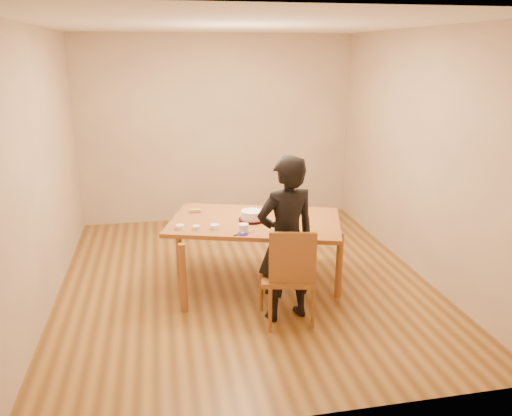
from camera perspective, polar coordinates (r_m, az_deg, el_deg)
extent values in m
cube|color=brown|center=(5.66, -1.35, -8.19)|extent=(4.00, 4.50, 0.00)
cube|color=silver|center=(5.11, -1.58, 20.27)|extent=(4.00, 4.50, 0.00)
cube|color=tan|center=(7.41, -4.41, 8.88)|extent=(4.00, 0.00, 2.70)
cube|color=tan|center=(5.28, -23.45, 3.98)|extent=(0.00, 4.50, 2.70)
cube|color=tan|center=(5.88, 18.22, 5.82)|extent=(0.00, 4.50, 2.70)
cube|color=brown|center=(5.26, -0.10, -1.60)|extent=(2.00, 1.53, 0.04)
cube|color=brown|center=(4.70, 3.52, -7.76)|extent=(0.56, 0.56, 0.04)
cylinder|color=red|center=(5.23, -0.46, -1.34)|extent=(0.28, 0.28, 0.02)
cylinder|color=white|center=(5.22, -0.46, -0.83)|extent=(0.24, 0.24, 0.08)
ellipsoid|color=white|center=(5.20, -0.46, -0.30)|extent=(0.23, 0.23, 0.03)
cylinder|color=white|center=(4.89, -1.43, -2.33)|extent=(0.10, 0.10, 0.09)
cylinder|color=#251CB6|center=(4.85, -1.55, -2.98)|extent=(0.10, 0.10, 0.01)
ellipsoid|color=white|center=(4.85, -1.55, -2.83)|extent=(0.04, 0.04, 0.02)
cylinder|color=white|center=(5.01, -4.74, -2.14)|extent=(0.09, 0.09, 0.04)
cylinder|color=white|center=(5.02, -6.83, -2.22)|extent=(0.08, 0.08, 0.04)
cylinder|color=white|center=(5.05, -8.69, -2.15)|extent=(0.08, 0.08, 0.04)
cube|color=#D131AD|center=(5.54, -6.92, -0.43)|extent=(0.12, 0.06, 0.02)
cube|color=#4CB822|center=(5.53, -6.98, -0.24)|extent=(0.12, 0.07, 0.02)
cube|color=black|center=(4.85, -1.74, -2.99)|extent=(0.15, 0.07, 0.01)
imported|color=black|center=(4.60, 3.46, -3.64)|extent=(0.65, 0.49, 1.59)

